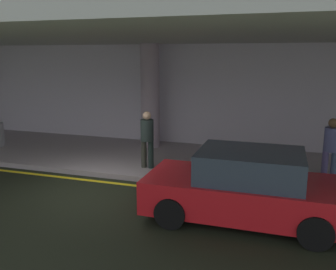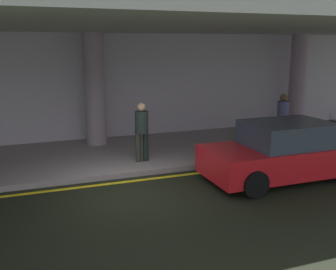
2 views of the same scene
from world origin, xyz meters
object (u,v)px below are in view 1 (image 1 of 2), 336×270
support_column_left_mid (150,96)px  car_red (246,187)px  person_waiting_for_ride (147,136)px  traveler_with_luggage (331,146)px

support_column_left_mid → car_red: 6.35m
support_column_left_mid → person_waiting_for_ride: (0.82, -2.50, -0.86)m
car_red → person_waiting_for_ride: (-3.08, 2.35, 0.40)m
car_red → person_waiting_for_ride: bearing=-40.0°
traveler_with_luggage → person_waiting_for_ride: size_ratio=1.00×
support_column_left_mid → traveler_with_luggage: (5.78, -2.17, -0.86)m
support_column_left_mid → traveler_with_luggage: bearing=-20.6°
traveler_with_luggage → person_waiting_for_ride: (-4.96, -0.33, 0.00)m
car_red → support_column_left_mid: bearing=-53.8°
support_column_left_mid → person_waiting_for_ride: bearing=-71.7°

